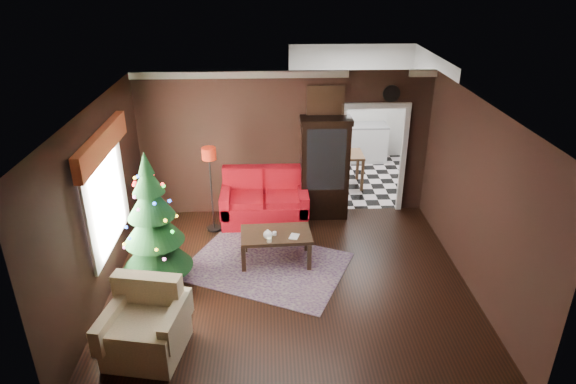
{
  "coord_description": "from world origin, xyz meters",
  "views": [
    {
      "loc": [
        -0.3,
        -6.53,
        4.61
      ],
      "look_at": [
        0.0,
        0.9,
        1.15
      ],
      "focal_mm": 31.31,
      "sensor_mm": 36.0,
      "label": 1
    }
  ],
  "objects_px": {
    "kitchen_table": "(346,169)",
    "loveseat": "(265,198)",
    "floor_lamp": "(211,190)",
    "christmas_tree": "(153,221)",
    "armchair": "(145,323)",
    "coffee_table": "(276,247)",
    "wall_clock": "(391,93)",
    "curio_cabinet": "(324,171)",
    "teapot": "(268,235)"
  },
  "relations": [
    {
      "from": "curio_cabinet",
      "to": "teapot",
      "type": "distance_m",
      "value": 2.14
    },
    {
      "from": "armchair",
      "to": "teapot",
      "type": "height_order",
      "value": "armchair"
    },
    {
      "from": "kitchen_table",
      "to": "coffee_table",
      "type": "bearing_deg",
      "value": -117.74
    },
    {
      "from": "wall_clock",
      "to": "armchair",
      "type": "bearing_deg",
      "value": -134.59
    },
    {
      "from": "kitchen_table",
      "to": "teapot",
      "type": "bearing_deg",
      "value": -118.27
    },
    {
      "from": "coffee_table",
      "to": "kitchen_table",
      "type": "height_order",
      "value": "kitchen_table"
    },
    {
      "from": "curio_cabinet",
      "to": "christmas_tree",
      "type": "relative_size",
      "value": 0.92
    },
    {
      "from": "coffee_table",
      "to": "kitchen_table",
      "type": "relative_size",
      "value": 1.53
    },
    {
      "from": "teapot",
      "to": "wall_clock",
      "type": "bearing_deg",
      "value": 40.95
    },
    {
      "from": "wall_clock",
      "to": "kitchen_table",
      "type": "relative_size",
      "value": 0.43
    },
    {
      "from": "christmas_tree",
      "to": "armchair",
      "type": "distance_m",
      "value": 1.74
    },
    {
      "from": "loveseat",
      "to": "armchair",
      "type": "relative_size",
      "value": 1.76
    },
    {
      "from": "armchair",
      "to": "christmas_tree",
      "type": "bearing_deg",
      "value": 106.38
    },
    {
      "from": "coffee_table",
      "to": "wall_clock",
      "type": "distance_m",
      "value": 3.52
    },
    {
      "from": "floor_lamp",
      "to": "christmas_tree",
      "type": "xyz_separation_m",
      "value": [
        -0.71,
        -1.56,
        0.22
      ]
    },
    {
      "from": "armchair",
      "to": "coffee_table",
      "type": "distance_m",
      "value": 2.7
    },
    {
      "from": "coffee_table",
      "to": "wall_clock",
      "type": "relative_size",
      "value": 3.59
    },
    {
      "from": "wall_clock",
      "to": "christmas_tree",
      "type": "bearing_deg",
      "value": -150.42
    },
    {
      "from": "christmas_tree",
      "to": "armchair",
      "type": "relative_size",
      "value": 2.13
    },
    {
      "from": "curio_cabinet",
      "to": "floor_lamp",
      "type": "height_order",
      "value": "curio_cabinet"
    },
    {
      "from": "floor_lamp",
      "to": "armchair",
      "type": "bearing_deg",
      "value": -99.72
    },
    {
      "from": "kitchen_table",
      "to": "loveseat",
      "type": "bearing_deg",
      "value": -137.49
    },
    {
      "from": "curio_cabinet",
      "to": "christmas_tree",
      "type": "bearing_deg",
      "value": -143.28
    },
    {
      "from": "christmas_tree",
      "to": "wall_clock",
      "type": "bearing_deg",
      "value": 29.58
    },
    {
      "from": "loveseat",
      "to": "curio_cabinet",
      "type": "relative_size",
      "value": 0.89
    },
    {
      "from": "christmas_tree",
      "to": "coffee_table",
      "type": "height_order",
      "value": "christmas_tree"
    },
    {
      "from": "curio_cabinet",
      "to": "kitchen_table",
      "type": "height_order",
      "value": "curio_cabinet"
    },
    {
      "from": "loveseat",
      "to": "teapot",
      "type": "relative_size",
      "value": 10.11
    },
    {
      "from": "coffee_table",
      "to": "curio_cabinet",
      "type": "bearing_deg",
      "value": 59.51
    },
    {
      "from": "coffee_table",
      "to": "kitchen_table",
      "type": "distance_m",
      "value": 3.45
    },
    {
      "from": "curio_cabinet",
      "to": "coffee_table",
      "type": "relative_size",
      "value": 1.65
    },
    {
      "from": "teapot",
      "to": "kitchen_table",
      "type": "distance_m",
      "value": 3.68
    },
    {
      "from": "coffee_table",
      "to": "floor_lamp",
      "type": "bearing_deg",
      "value": 136.44
    },
    {
      "from": "curio_cabinet",
      "to": "kitchen_table",
      "type": "relative_size",
      "value": 2.53
    },
    {
      "from": "floor_lamp",
      "to": "kitchen_table",
      "type": "distance_m",
      "value": 3.41
    },
    {
      "from": "loveseat",
      "to": "wall_clock",
      "type": "xyz_separation_m",
      "value": [
        2.35,
        0.4,
        1.88
      ]
    },
    {
      "from": "christmas_tree",
      "to": "kitchen_table",
      "type": "bearing_deg",
      "value": 45.54
    },
    {
      "from": "loveseat",
      "to": "curio_cabinet",
      "type": "height_order",
      "value": "curio_cabinet"
    },
    {
      "from": "kitchen_table",
      "to": "armchair",
      "type": "bearing_deg",
      "value": -122.61
    },
    {
      "from": "loveseat",
      "to": "floor_lamp",
      "type": "height_order",
      "value": "floor_lamp"
    },
    {
      "from": "armchair",
      "to": "kitchen_table",
      "type": "relative_size",
      "value": 1.29
    },
    {
      "from": "floor_lamp",
      "to": "coffee_table",
      "type": "distance_m",
      "value": 1.67
    },
    {
      "from": "floor_lamp",
      "to": "wall_clock",
      "type": "bearing_deg",
      "value": 12.27
    },
    {
      "from": "teapot",
      "to": "kitchen_table",
      "type": "xyz_separation_m",
      "value": [
        1.74,
        3.24,
        -0.23
      ]
    },
    {
      "from": "christmas_tree",
      "to": "teapot",
      "type": "height_order",
      "value": "christmas_tree"
    },
    {
      "from": "loveseat",
      "to": "floor_lamp",
      "type": "distance_m",
      "value": 1.05
    },
    {
      "from": "loveseat",
      "to": "christmas_tree",
      "type": "relative_size",
      "value": 0.83
    },
    {
      "from": "armchair",
      "to": "coffee_table",
      "type": "bearing_deg",
      "value": 61.7
    },
    {
      "from": "loveseat",
      "to": "armchair",
      "type": "height_order",
      "value": "loveseat"
    },
    {
      "from": "armchair",
      "to": "coffee_table",
      "type": "height_order",
      "value": "armchair"
    }
  ]
}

